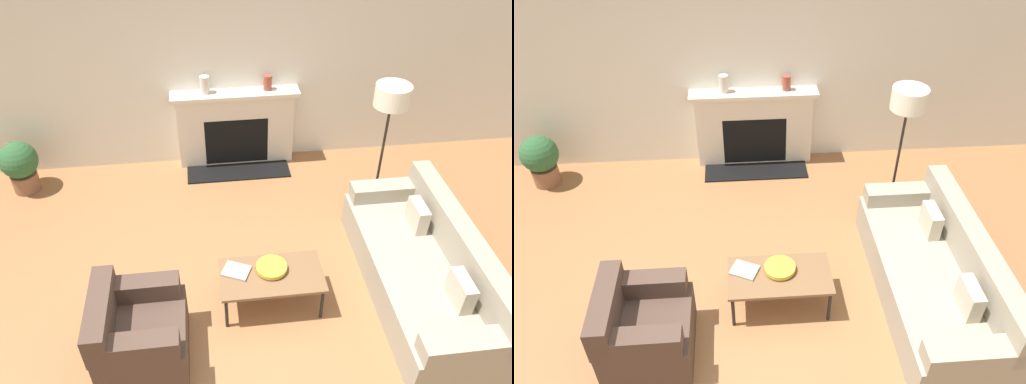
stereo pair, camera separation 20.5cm
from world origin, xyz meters
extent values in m
plane|color=#99663D|center=(0.00, 0.00, 0.00)|extent=(18.00, 18.00, 0.00)
cube|color=silver|center=(0.00, 2.99, 1.45)|extent=(18.00, 0.06, 2.90)
cube|color=beige|center=(0.17, 2.86, 0.50)|extent=(1.51, 0.20, 1.00)
cube|color=black|center=(0.17, 2.77, 0.36)|extent=(0.83, 0.04, 0.65)
cube|color=black|center=(0.17, 2.58, 0.01)|extent=(1.36, 0.40, 0.02)
cube|color=beige|center=(0.17, 2.83, 1.02)|extent=(1.63, 0.28, 0.05)
cube|color=#9E937F|center=(1.73, 0.32, 0.21)|extent=(0.90, 2.24, 0.41)
cube|color=#9E937F|center=(2.09, 0.32, 0.60)|extent=(0.20, 2.24, 0.39)
cube|color=#9E937F|center=(1.73, 1.33, 0.50)|extent=(0.83, 0.22, 0.18)
cube|color=#9E937F|center=(1.73, -0.69, 0.50)|extent=(0.83, 0.22, 0.18)
cube|color=#C0B49C|center=(1.86, 0.83, 0.55)|extent=(0.12, 0.32, 0.28)
cube|color=#C0B49C|center=(1.86, -0.18, 0.55)|extent=(0.12, 0.32, 0.28)
cube|color=#4C382D|center=(-0.91, -0.10, 0.21)|extent=(0.76, 0.79, 0.43)
cube|color=#4C382D|center=(-1.21, -0.10, 0.60)|extent=(0.18, 0.79, 0.33)
cube|color=#4C382D|center=(-0.91, -0.41, 0.53)|extent=(0.68, 0.18, 0.20)
cube|color=#4C382D|center=(-0.91, 0.20, 0.53)|extent=(0.68, 0.18, 0.20)
cube|color=brown|center=(0.28, 0.34, 0.39)|extent=(0.98, 0.53, 0.03)
cylinder|color=black|center=(-0.17, 0.11, 0.19)|extent=(0.03, 0.03, 0.38)
cylinder|color=black|center=(0.73, 0.11, 0.19)|extent=(0.03, 0.03, 0.38)
cylinder|color=black|center=(-0.17, 0.56, 0.19)|extent=(0.03, 0.03, 0.38)
cylinder|color=black|center=(0.73, 0.56, 0.19)|extent=(0.03, 0.03, 0.38)
cylinder|color=gold|center=(0.28, 0.39, 0.42)|extent=(0.10, 0.10, 0.01)
cylinder|color=gold|center=(0.28, 0.39, 0.44)|extent=(0.30, 0.30, 0.04)
cube|color=#B2A893|center=(-0.05, 0.41, 0.42)|extent=(0.30, 0.28, 0.02)
cylinder|color=black|center=(1.74, 1.70, 0.01)|extent=(0.33, 0.33, 0.03)
cylinder|color=black|center=(1.74, 1.70, 0.71)|extent=(0.03, 0.03, 1.37)
cylinder|color=silver|center=(1.74, 1.70, 1.47)|extent=(0.38, 0.38, 0.24)
cylinder|color=beige|center=(-0.20, 2.86, 1.16)|extent=(0.12, 0.12, 0.22)
cylinder|color=brown|center=(0.58, 2.86, 1.14)|extent=(0.11, 0.11, 0.19)
cylinder|color=brown|center=(-2.54, 2.53, 0.12)|extent=(0.32, 0.32, 0.24)
sphere|color=#2D5B33|center=(-2.54, 2.53, 0.45)|extent=(0.46, 0.46, 0.46)
camera|label=1|loc=(-0.26, -2.82, 3.91)|focal=35.00mm
camera|label=2|loc=(-0.05, -2.84, 3.91)|focal=35.00mm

